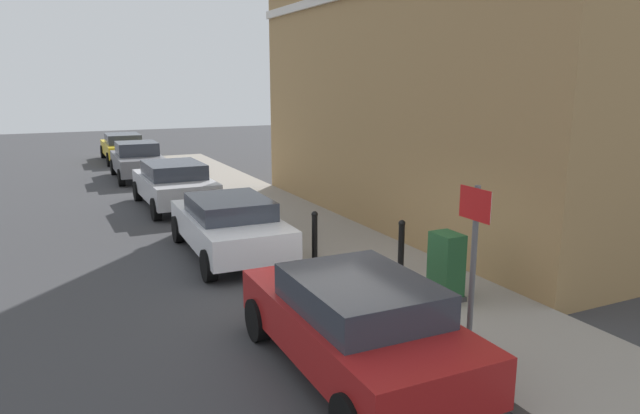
% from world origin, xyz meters
% --- Properties ---
extents(ground, '(80.00, 80.00, 0.00)m').
position_xyz_m(ground, '(0.00, 0.00, 0.00)').
color(ground, '#38383A').
extents(sidewalk, '(2.63, 30.00, 0.15)m').
position_xyz_m(sidewalk, '(1.88, 6.00, 0.07)').
color(sidewalk, gray).
rests_on(sidewalk, ground).
extents(corner_building, '(7.43, 12.79, 9.08)m').
position_xyz_m(corner_building, '(6.86, 4.39, 4.54)').
color(corner_building, '#9E7A4C').
rests_on(corner_building, ground).
extents(car_red, '(1.89, 4.03, 1.36)m').
position_xyz_m(car_red, '(-0.62, -2.15, 0.73)').
color(car_red, maroon).
rests_on(car_red, ground).
extents(car_white, '(1.99, 4.21, 1.32)m').
position_xyz_m(car_white, '(-0.54, 3.69, 0.71)').
color(car_white, silver).
rests_on(car_white, ground).
extents(car_silver, '(1.99, 4.17, 1.39)m').
position_xyz_m(car_silver, '(-0.58, 9.26, 0.74)').
color(car_silver, '#B7B7BC').
rests_on(car_silver, ground).
extents(car_grey, '(1.89, 4.06, 1.46)m').
position_xyz_m(car_grey, '(-0.77, 15.26, 0.75)').
color(car_grey, slate).
rests_on(car_grey, ground).
extents(car_yellow, '(1.88, 4.42, 1.33)m').
position_xyz_m(car_yellow, '(-0.60, 20.94, 0.71)').
color(car_yellow, gold).
rests_on(car_yellow, ground).
extents(utility_cabinet, '(0.46, 0.61, 1.15)m').
position_xyz_m(utility_cabinet, '(1.90, -0.80, 0.68)').
color(utility_cabinet, '#1E4C28').
rests_on(utility_cabinet, sidewalk).
extents(bollard_near_cabinet, '(0.14, 0.14, 1.04)m').
position_xyz_m(bollard_near_cabinet, '(2.00, 0.71, 0.70)').
color(bollard_near_cabinet, black).
rests_on(bollard_near_cabinet, sidewalk).
extents(bollard_far_kerb, '(0.14, 0.14, 1.04)m').
position_xyz_m(bollard_far_kerb, '(0.82, 2.14, 0.70)').
color(bollard_far_kerb, black).
rests_on(bollard_far_kerb, sidewalk).
extents(street_sign, '(0.08, 0.60, 2.30)m').
position_xyz_m(street_sign, '(1.04, -2.44, 1.66)').
color(street_sign, '#59595B').
rests_on(street_sign, sidewalk).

